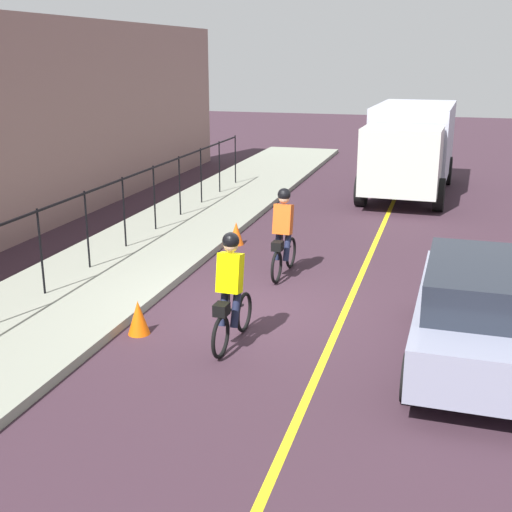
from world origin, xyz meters
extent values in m
plane|color=#35222D|center=(0.00, 0.00, 0.00)|extent=(80.00, 80.00, 0.00)
cube|color=yellow|center=(0.00, -1.60, 0.00)|extent=(36.00, 0.12, 0.01)
cube|color=gray|center=(0.00, 3.40, 0.07)|extent=(40.00, 3.20, 0.15)
cylinder|color=black|center=(-0.63, 3.80, 0.95)|extent=(0.04, 0.04, 1.60)
cylinder|color=black|center=(1.00, 3.80, 0.95)|extent=(0.04, 0.04, 1.60)
cylinder|color=black|center=(2.63, 3.80, 0.95)|extent=(0.04, 0.04, 1.60)
cylinder|color=black|center=(4.27, 3.80, 0.95)|extent=(0.04, 0.04, 1.60)
cylinder|color=black|center=(5.90, 3.80, 0.95)|extent=(0.04, 0.04, 1.60)
cylinder|color=black|center=(7.54, 3.80, 0.95)|extent=(0.04, 0.04, 1.60)
cylinder|color=black|center=(9.17, 3.80, 0.95)|extent=(0.04, 0.04, 1.60)
cylinder|color=black|center=(10.81, 3.80, 0.95)|extent=(0.04, 0.04, 1.60)
cube|color=black|center=(1.00, 3.80, 1.70)|extent=(19.62, 0.04, 0.04)
torus|color=black|center=(2.60, -0.08, 0.33)|extent=(0.66, 0.09, 0.66)
torus|color=black|center=(1.55, -0.04, 0.33)|extent=(0.66, 0.09, 0.66)
cube|color=black|center=(2.07, -0.06, 0.58)|extent=(0.93, 0.08, 0.24)
cylinder|color=black|center=(1.92, -0.06, 0.73)|extent=(0.03, 0.03, 0.35)
cube|color=#CE4E16|center=(1.97, -0.06, 1.21)|extent=(0.35, 0.37, 0.63)
sphere|color=tan|center=(2.02, -0.06, 1.62)|extent=(0.22, 0.22, 0.22)
sphere|color=black|center=(2.02, -0.06, 1.70)|extent=(0.26, 0.26, 0.26)
cylinder|color=#191E38|center=(1.96, 0.04, 0.68)|extent=(0.34, 0.13, 0.65)
cylinder|color=#191E38|center=(1.95, -0.16, 0.68)|extent=(0.34, 0.13, 0.65)
cube|color=black|center=(1.60, -0.04, 0.75)|extent=(0.25, 0.21, 0.18)
torus|color=black|center=(-0.94, -0.14, 0.33)|extent=(0.66, 0.09, 0.66)
torus|color=black|center=(-1.99, -0.09, 0.33)|extent=(0.66, 0.09, 0.66)
cube|color=black|center=(-1.46, -0.12, 0.58)|extent=(0.93, 0.08, 0.24)
cylinder|color=black|center=(-1.61, -0.11, 0.73)|extent=(0.03, 0.03, 0.35)
cube|color=#ECE203|center=(-1.56, -0.11, 1.21)|extent=(0.35, 0.37, 0.63)
sphere|color=tan|center=(-1.51, -0.11, 1.62)|extent=(0.22, 0.22, 0.22)
sphere|color=black|center=(-1.51, -0.11, 1.70)|extent=(0.26, 0.26, 0.26)
cylinder|color=#191E38|center=(-1.58, -0.01, 0.68)|extent=(0.34, 0.13, 0.65)
cylinder|color=#191E38|center=(-1.59, -0.21, 0.68)|extent=(0.34, 0.13, 0.65)
cube|color=black|center=(-1.94, -0.10, 0.75)|extent=(0.25, 0.21, 0.18)
cube|color=#8589A1|center=(-1.06, -3.79, 0.67)|extent=(4.43, 1.89, 0.70)
cube|color=#1E232D|center=(-1.26, -3.78, 1.30)|extent=(2.49, 1.63, 0.56)
cylinder|color=black|center=(0.45, -2.97, 0.32)|extent=(0.64, 0.23, 0.64)
cylinder|color=black|center=(-2.54, -2.91, 0.32)|extent=(0.64, 0.23, 0.64)
cube|color=#ADB0C3|center=(12.30, -1.94, 1.63)|extent=(4.84, 2.57, 2.30)
cube|color=beige|center=(8.89, -1.82, 1.43)|extent=(1.90, 2.27, 1.90)
cylinder|color=black|center=(8.99, -2.95, 0.48)|extent=(0.97, 0.33, 0.96)
cylinder|color=black|center=(9.06, -0.71, 0.48)|extent=(0.97, 0.33, 0.96)
cylinder|color=black|center=(13.32, -3.10, 0.48)|extent=(0.97, 0.33, 0.96)
cylinder|color=black|center=(13.40, -0.86, 0.48)|extent=(0.97, 0.33, 0.96)
cone|color=#EE5909|center=(-1.53, 1.47, 0.29)|extent=(0.36, 0.36, 0.57)
cone|color=#E7560F|center=(3.98, 1.58, 0.27)|extent=(0.36, 0.36, 0.55)
camera|label=1|loc=(-10.70, -3.18, 4.39)|focal=47.08mm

